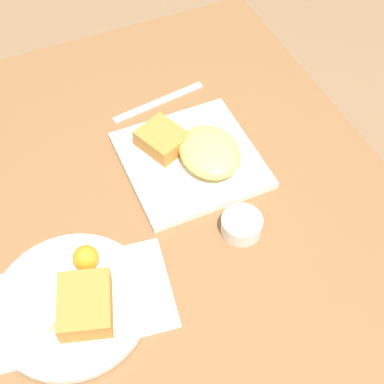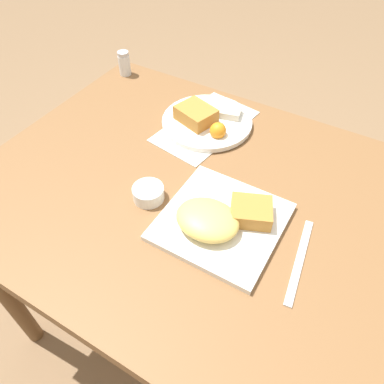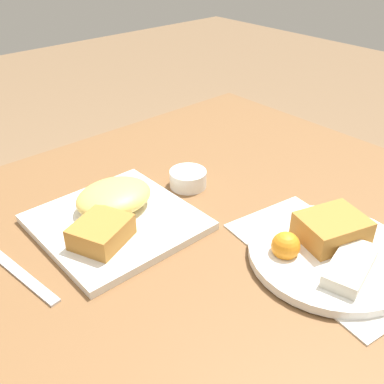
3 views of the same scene
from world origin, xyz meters
TOP-DOWN VIEW (x-y plane):
  - ground_plane at (0.00, 0.00)m, footprint 8.00×8.00m
  - dining_table at (0.00, 0.00)m, footprint 1.08×0.81m
  - menu_card at (-0.11, 0.22)m, footprint 0.21×0.32m
  - plate_square_near at (0.08, -0.07)m, footprint 0.25×0.25m
  - plate_oval_far at (-0.11, 0.23)m, footprint 0.25×0.25m
  - sauce_ramekin at (-0.09, -0.08)m, footprint 0.07×0.07m
  - salt_shaker at (-0.48, 0.34)m, footprint 0.04×0.04m
  - butter_knife at (0.26, -0.07)m, footprint 0.04×0.21m

SIDE VIEW (x-z plane):
  - ground_plane at x=0.00m, z-range 0.00..0.00m
  - dining_table at x=0.00m, z-range 0.27..0.98m
  - menu_card at x=-0.11m, z-range 0.71..0.71m
  - butter_knife at x=0.26m, z-range 0.71..0.71m
  - sauce_ramekin at x=-0.09m, z-range 0.71..0.74m
  - plate_oval_far at x=-0.11m, z-range 0.70..0.75m
  - plate_square_near at x=0.08m, z-range 0.70..0.76m
  - salt_shaker at x=-0.48m, z-range 0.70..0.78m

